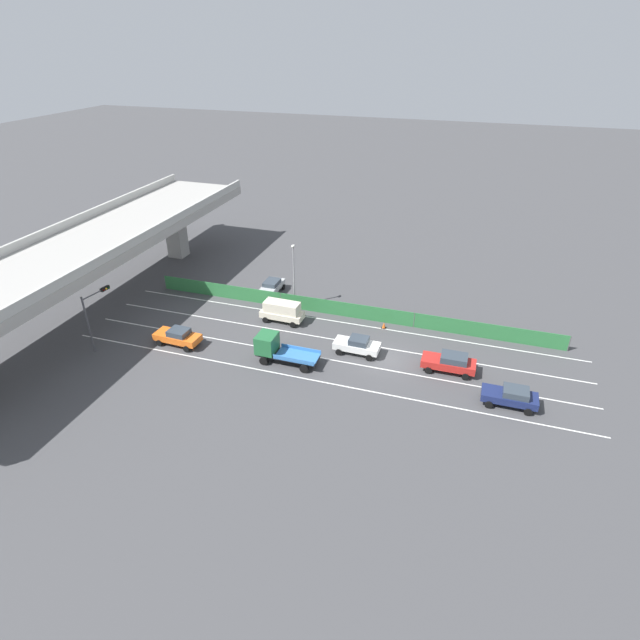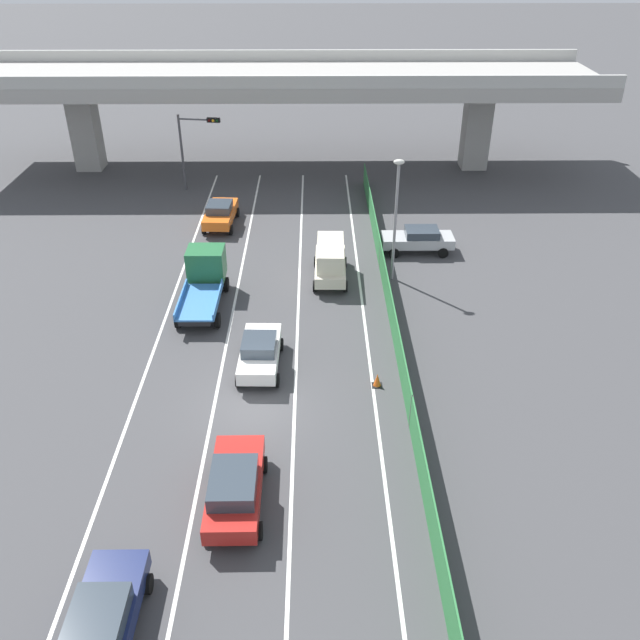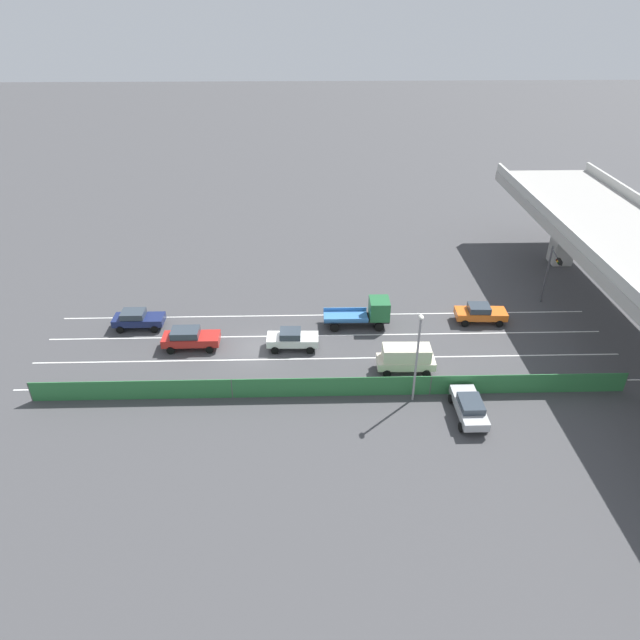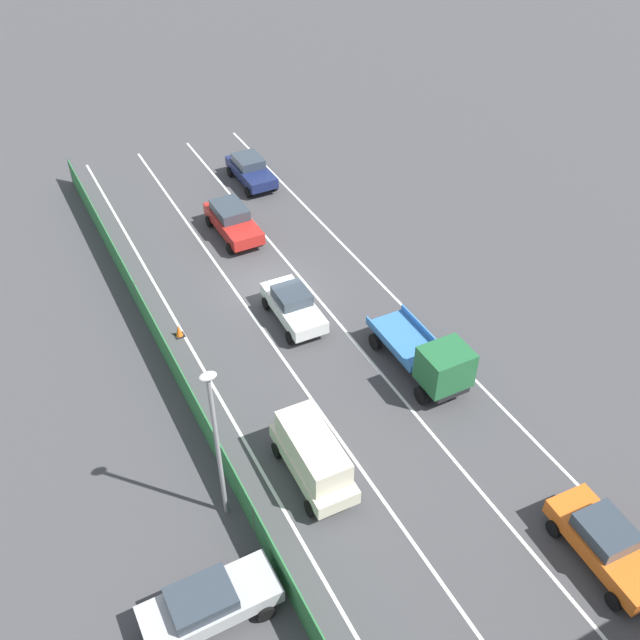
{
  "view_description": "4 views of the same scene",
  "coord_description": "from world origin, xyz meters",
  "px_view_note": "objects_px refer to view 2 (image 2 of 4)",
  "views": [
    {
      "loc": [
        -39.35,
        -6.27,
        26.39
      ],
      "look_at": [
        1.51,
        7.04,
        2.09
      ],
      "focal_mm": 28.65,
      "sensor_mm": 36.0,
      "label": 1
    },
    {
      "loc": [
        2.65,
        -22.63,
        18.37
      ],
      "look_at": [
        2.91,
        5.05,
        1.31
      ],
      "focal_mm": 37.23,
      "sensor_mm": 36.0,
      "label": 2
    },
    {
      "loc": [
        39.73,
        4.16,
        26.32
      ],
      "look_at": [
        -2.8,
        5.31,
        0.95
      ],
      "focal_mm": 31.8,
      "sensor_mm": 36.0,
      "label": 3
    },
    {
      "loc": [
        11.45,
        27.51,
        22.51
      ],
      "look_at": [
        -0.35,
        4.9,
        1.27
      ],
      "focal_mm": 40.07,
      "sensor_mm": 36.0,
      "label": 4
    }
  ],
  "objects_px": {
    "car_taxi_orange": "(220,213)",
    "car_sedan_navy": "(103,619)",
    "car_hatchback_white": "(260,352)",
    "flatbed_truck_blue": "(205,277)",
    "car_van_cream": "(330,259)",
    "street_lamp": "(396,209)",
    "traffic_cone": "(377,380)",
    "parked_wagon_silver": "(418,239)",
    "traffic_light": "(194,139)",
    "car_sedan_red": "(235,486)"
  },
  "relations": [
    {
      "from": "car_van_cream",
      "to": "car_taxi_orange",
      "type": "bearing_deg",
      "value": 132.98
    },
    {
      "from": "car_van_cream",
      "to": "flatbed_truck_blue",
      "type": "bearing_deg",
      "value": -162.38
    },
    {
      "from": "parked_wagon_silver",
      "to": "traffic_cone",
      "type": "xyz_separation_m",
      "value": [
        -3.71,
        -13.96,
        -0.58
      ]
    },
    {
      "from": "car_hatchback_white",
      "to": "flatbed_truck_blue",
      "type": "height_order",
      "value": "flatbed_truck_blue"
    },
    {
      "from": "car_hatchback_white",
      "to": "street_lamp",
      "type": "relative_size",
      "value": 0.6
    },
    {
      "from": "car_taxi_orange",
      "to": "traffic_cone",
      "type": "height_order",
      "value": "car_taxi_orange"
    },
    {
      "from": "car_sedan_red",
      "to": "car_sedan_navy",
      "type": "xyz_separation_m",
      "value": [
        -3.33,
        -5.14,
        -0.05
      ]
    },
    {
      "from": "traffic_light",
      "to": "traffic_cone",
      "type": "relative_size",
      "value": 8.85
    },
    {
      "from": "car_taxi_orange",
      "to": "parked_wagon_silver",
      "type": "distance_m",
      "value": 13.63
    },
    {
      "from": "car_taxi_orange",
      "to": "car_hatchback_white",
      "type": "height_order",
      "value": "car_hatchback_white"
    },
    {
      "from": "parked_wagon_silver",
      "to": "flatbed_truck_blue",
      "type": "bearing_deg",
      "value": -155.29
    },
    {
      "from": "car_taxi_orange",
      "to": "flatbed_truck_blue",
      "type": "distance_m",
      "value": 10.09
    },
    {
      "from": "car_taxi_orange",
      "to": "car_sedan_navy",
      "type": "xyz_separation_m",
      "value": [
        0.2,
        -30.46,
        0.0
      ]
    },
    {
      "from": "car_taxi_orange",
      "to": "car_sedan_navy",
      "type": "relative_size",
      "value": 1.04
    },
    {
      "from": "car_hatchback_white",
      "to": "traffic_light",
      "type": "bearing_deg",
      "value": 105.06
    },
    {
      "from": "car_sedan_red",
      "to": "traffic_cone",
      "type": "bearing_deg",
      "value": 51.16
    },
    {
      "from": "car_hatchback_white",
      "to": "parked_wagon_silver",
      "type": "height_order",
      "value": "car_hatchback_white"
    },
    {
      "from": "car_taxi_orange",
      "to": "parked_wagon_silver",
      "type": "relative_size",
      "value": 1.02
    },
    {
      "from": "car_taxi_orange",
      "to": "street_lamp",
      "type": "height_order",
      "value": "street_lamp"
    },
    {
      "from": "car_taxi_orange",
      "to": "traffic_cone",
      "type": "xyz_separation_m",
      "value": [
        9.22,
        -18.25,
        -0.61
      ]
    },
    {
      "from": "car_van_cream",
      "to": "car_sedan_navy",
      "type": "bearing_deg",
      "value": -107.49
    },
    {
      "from": "car_van_cream",
      "to": "street_lamp",
      "type": "xyz_separation_m",
      "value": [
        3.62,
        -0.01,
        3.1
      ]
    },
    {
      "from": "car_van_cream",
      "to": "car_hatchback_white",
      "type": "relative_size",
      "value": 1.05
    },
    {
      "from": "car_taxi_orange",
      "to": "parked_wagon_silver",
      "type": "xyz_separation_m",
      "value": [
        12.93,
        -4.29,
        -0.03
      ]
    },
    {
      "from": "flatbed_truck_blue",
      "to": "traffic_cone",
      "type": "xyz_separation_m",
      "value": [
        8.86,
        -8.17,
        -1.01
      ]
    },
    {
      "from": "car_hatchback_white",
      "to": "traffic_light",
      "type": "relative_size",
      "value": 0.75
    },
    {
      "from": "car_sedan_red",
      "to": "car_sedan_navy",
      "type": "relative_size",
      "value": 1.08
    },
    {
      "from": "car_hatchback_white",
      "to": "street_lamp",
      "type": "distance_m",
      "value": 11.92
    },
    {
      "from": "flatbed_truck_blue",
      "to": "car_taxi_orange",
      "type": "bearing_deg",
      "value": 92.06
    },
    {
      "from": "street_lamp",
      "to": "traffic_cone",
      "type": "height_order",
      "value": "street_lamp"
    },
    {
      "from": "car_sedan_navy",
      "to": "flatbed_truck_blue",
      "type": "xyz_separation_m",
      "value": [
        0.16,
        20.39,
        0.4
      ]
    },
    {
      "from": "parked_wagon_silver",
      "to": "car_van_cream",
      "type": "bearing_deg",
      "value": -147.49
    },
    {
      "from": "car_hatchback_white",
      "to": "flatbed_truck_blue",
      "type": "distance_m",
      "value": 7.57
    },
    {
      "from": "car_van_cream",
      "to": "parked_wagon_silver",
      "type": "xyz_separation_m",
      "value": [
        5.61,
        3.57,
        -0.37
      ]
    },
    {
      "from": "car_sedan_red",
      "to": "traffic_cone",
      "type": "xyz_separation_m",
      "value": [
        5.69,
        7.07,
        -0.66
      ]
    },
    {
      "from": "street_lamp",
      "to": "car_van_cream",
      "type": "bearing_deg",
      "value": 179.78
    },
    {
      "from": "car_taxi_orange",
      "to": "flatbed_truck_blue",
      "type": "relative_size",
      "value": 0.8
    },
    {
      "from": "car_hatchback_white",
      "to": "street_lamp",
      "type": "bearing_deg",
      "value": 51.41
    },
    {
      "from": "car_sedan_navy",
      "to": "parked_wagon_silver",
      "type": "distance_m",
      "value": 29.11
    },
    {
      "from": "car_sedan_red",
      "to": "street_lamp",
      "type": "xyz_separation_m",
      "value": [
        7.42,
        17.44,
        3.39
      ]
    },
    {
      "from": "car_taxi_orange",
      "to": "car_sedan_navy",
      "type": "height_order",
      "value": "car_taxi_orange"
    },
    {
      "from": "street_lamp",
      "to": "car_hatchback_white",
      "type": "bearing_deg",
      "value": -128.59
    },
    {
      "from": "car_taxi_orange",
      "to": "car_hatchback_white",
      "type": "relative_size",
      "value": 1.06
    },
    {
      "from": "parked_wagon_silver",
      "to": "street_lamp",
      "type": "distance_m",
      "value": 5.37
    },
    {
      "from": "car_sedan_red",
      "to": "car_sedan_navy",
      "type": "height_order",
      "value": "car_sedan_red"
    },
    {
      "from": "flatbed_truck_blue",
      "to": "traffic_light",
      "type": "height_order",
      "value": "traffic_light"
    },
    {
      "from": "traffic_light",
      "to": "car_taxi_orange",
      "type": "bearing_deg",
      "value": -69.65
    },
    {
      "from": "car_hatchback_white",
      "to": "car_sedan_red",
      "type": "bearing_deg",
      "value": -92.03
    },
    {
      "from": "parked_wagon_silver",
      "to": "traffic_light",
      "type": "bearing_deg",
      "value": 144.42
    },
    {
      "from": "car_sedan_navy",
      "to": "street_lamp",
      "type": "height_order",
      "value": "street_lamp"
    }
  ]
}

